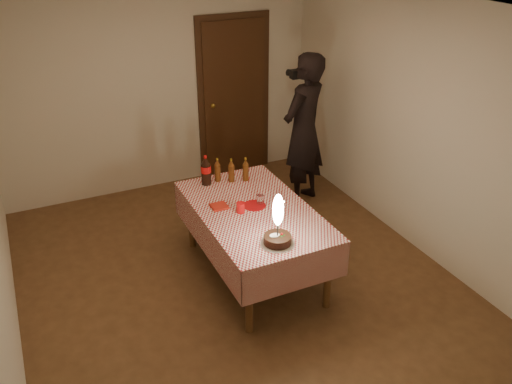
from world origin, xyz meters
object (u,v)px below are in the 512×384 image
birthday_cake (278,230)px  amber_bottle_right (246,170)px  red_plate (254,205)px  photographer (303,131)px  clear_cup (260,199)px  amber_bottle_left (218,170)px  red_cup (241,208)px  amber_bottle_mid (231,171)px  dining_table (254,218)px  cola_bottle (206,171)px

birthday_cake → amber_bottle_right: 1.24m
red_plate → photographer: size_ratio=0.12×
clear_cup → amber_bottle_left: (-0.19, 0.63, 0.07)m
red_plate → red_cup: 0.18m
birthday_cake → amber_bottle_mid: (0.11, 1.25, -0.02)m
dining_table → cola_bottle: cola_bottle is taller
red_cup → clear_cup: (0.24, 0.07, -0.01)m
red_cup → amber_bottle_left: amber_bottle_left is taller
dining_table → red_plate: 0.12m
red_plate → amber_bottle_right: size_ratio=0.86×
amber_bottle_mid → amber_bottle_right: bearing=-16.1°
red_cup → clear_cup: red_cup is taller
red_plate → cola_bottle: size_ratio=0.69×
amber_bottle_right → birthday_cake: bearing=-101.8°
clear_cup → amber_bottle_mid: size_ratio=0.35×
red_cup → amber_bottle_right: (0.32, 0.59, 0.07)m
cola_bottle → photographer: (1.41, 0.47, 0.03)m
birthday_cake → red_cup: 0.63m
dining_table → amber_bottle_left: amber_bottle_left is taller
birthday_cake → amber_bottle_left: size_ratio=1.85×
amber_bottle_left → amber_bottle_right: bearing=-23.1°
amber_bottle_right → amber_bottle_mid: same height
cola_bottle → amber_bottle_right: cola_bottle is taller
clear_cup → photographer: bearing=44.9°
clear_cup → cola_bottle: size_ratio=0.28×
red_plate → photographer: bearing=43.5°
photographer → cola_bottle: bearing=-161.5°
dining_table → red_plate: bearing=61.3°
clear_cup → photographer: (1.09, 1.08, 0.14)m
red_plate → amber_bottle_right: (0.15, 0.54, 0.11)m
cola_bottle → photographer: 1.48m
red_cup → amber_bottle_mid: size_ratio=0.39×
red_plate → photographer: 1.61m
red_plate → birthday_cake: bearing=-98.3°
amber_bottle_left → amber_bottle_right: same height
dining_table → photographer: size_ratio=0.93×
birthday_cake → red_cup: size_ratio=4.71×
amber_bottle_left → cola_bottle: bearing=-170.3°
red_cup → amber_bottle_right: 0.68m
red_cup → photographer: size_ratio=0.05×
red_cup → amber_bottle_mid: bearing=74.5°
cola_bottle → dining_table: bearing=-72.3°
dining_table → red_cup: bearing=-179.4°
clear_cup → amber_bottle_right: 0.53m
dining_table → amber_bottle_mid: amber_bottle_mid is taller
dining_table → amber_bottle_left: bearing=96.7°
birthday_cake → amber_bottle_right: (0.25, 1.21, -0.02)m
red_plate → amber_bottle_mid: 0.59m
clear_cup → cola_bottle: 0.70m
amber_bottle_right → photographer: size_ratio=0.14×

